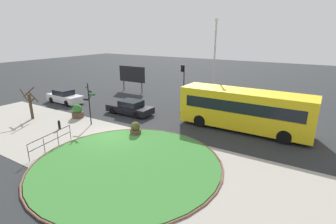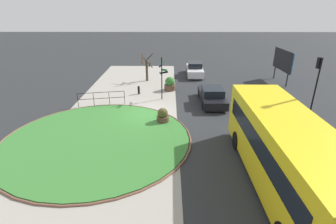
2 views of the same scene
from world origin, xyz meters
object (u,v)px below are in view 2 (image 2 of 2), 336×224
Objects in this scene: planter_kerbside at (163,116)px; street_tree_bare at (147,67)px; bus_yellow at (286,153)px; car_near_lane at (195,69)px; signpost_directional at (162,75)px; planter_near_signpost at (170,84)px; traffic_light_near at (318,73)px; billboard_left at (283,61)px; car_far_lane at (212,96)px; bollard_foreground at (139,90)px.

street_tree_bare is (-10.35, -1.89, 0.96)m from planter_kerbside.
bus_yellow is 19.39m from car_near_lane.
signpost_directional reaches higher than planter_near_signpost.
street_tree_bare is at bearing 50.55° from traffic_light_near.
planter_kerbside is at bearing -12.88° from car_near_lane.
billboard_left is 1.43× the size of street_tree_bare.
planter_near_signpost is (5.48, -2.80, -0.11)m from car_near_lane.
traffic_light_near reaches higher than car_near_lane.
car_far_lane reaches higher than planter_near_signpost.
planter_near_signpost is (-1.15, 2.78, 0.18)m from bollard_foreground.
billboard_left is 11.82m from planter_near_signpost.
planter_near_signpost is at bearing 112.47° from bollard_foreground.
signpost_directional is at bearing 69.87° from traffic_light_near.
car_far_lane is 3.62× the size of planter_near_signpost.
planter_near_signpost is (-13.77, -4.91, -1.14)m from bus_yellow.
planter_kerbside is (5.98, 2.30, 0.08)m from bollard_foreground.
bollard_foreground is 3.02m from planter_near_signpost.
planter_near_signpost is (-2.46, 0.64, -1.50)m from signpost_directional.
bollard_foreground is at bearing 66.79° from traffic_light_near.
planter_kerbside is (1.86, -10.91, -2.52)m from traffic_light_near.
billboard_left is at bearing 105.65° from bollard_foreground.
planter_near_signpost is at bearing 36.43° from street_tree_bare.
traffic_light_near reaches higher than signpost_directional.
billboard_left reaches higher than planter_near_signpost.
planter_near_signpost is (2.81, -11.36, -1.65)m from billboard_left.
planter_kerbside is at bearing 133.56° from car_far_lane.
bollard_foreground is 0.19× the size of traffic_light_near.
bollard_foreground is 14.08m from traffic_light_near.
planter_near_signpost reaches higher than bollard_foreground.
planter_kerbside is (-6.64, -5.40, -1.24)m from bus_yellow.
bus_yellow reaches higher than car_near_lane.
bus_yellow reaches higher than planter_near_signpost.
billboard_left is (-6.18, 7.95, 1.61)m from car_far_lane.
signpost_directional is 0.78× the size of car_far_lane.
signpost_directional is 1.25× the size of street_tree_bare.
street_tree_bare reaches higher than bollard_foreground.
billboard_left is 13.77m from street_tree_bare.
bus_yellow is 9.70× the size of planter_kerbside.
signpost_directional is 12.60m from bus_yellow.
traffic_light_near is 11.35m from planter_kerbside.
car_far_lane is (2.21, 6.20, 0.23)m from bollard_foreground.
car_near_lane reaches higher than planter_near_signpost.
traffic_light_near reaches higher than billboard_left.
bus_yellow reaches higher than bollard_foreground.
signpost_directional reaches higher than car_far_lane.
traffic_light_near is at bearing 99.66° from planter_kerbside.
billboard_left is at bearing -12.54° from traffic_light_near.
signpost_directional reaches higher than billboard_left.
traffic_light_near reaches higher than street_tree_bare.
signpost_directional is 2.81× the size of planter_near_signpost.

